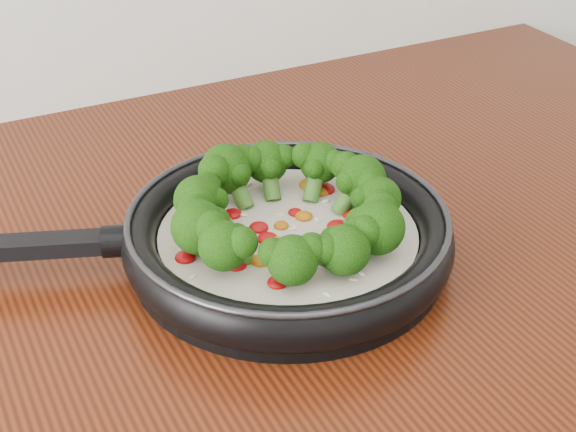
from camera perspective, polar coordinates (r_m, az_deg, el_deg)
name	(u,v)px	position (r m, az deg, el deg)	size (l,w,h in m)	color
skillet	(285,230)	(0.78, -0.23, -0.99)	(0.52, 0.40, 0.09)	black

